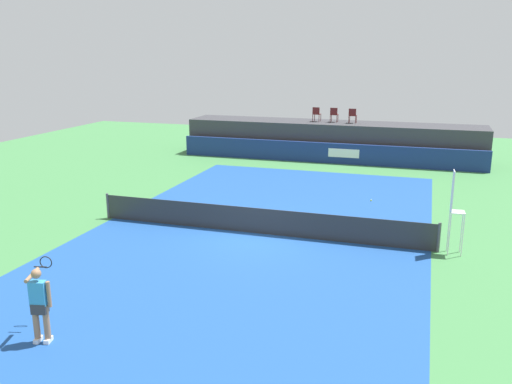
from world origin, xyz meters
TOP-DOWN VIEW (x-y plane):
  - ground_plane at (0.00, 3.00)m, footprint 48.00×48.00m
  - court_inner at (0.00, 0.00)m, footprint 12.00×22.00m
  - sponsor_wall at (0.00, 13.50)m, footprint 18.00×0.22m
  - spectator_platform at (0.00, 15.30)m, footprint 18.00×2.80m
  - spectator_chair_far_left at (-1.02, 15.27)m, footprint 0.47×0.47m
  - spectator_chair_left at (0.06, 15.31)m, footprint 0.45×0.45m
  - spectator_chair_center at (1.21, 15.14)m, footprint 0.44×0.44m
  - umpire_chair at (6.58, -0.01)m, footprint 0.47×0.47m
  - tennis_net at (0.00, 0.00)m, footprint 12.40×0.02m
  - net_post_near at (-6.20, 0.00)m, footprint 0.10×0.10m
  - net_post_far at (6.20, 0.00)m, footprint 0.10×0.10m
  - tennis_player at (-2.37, -8.68)m, footprint 0.89×1.11m
  - tennis_ball at (3.44, 5.69)m, footprint 0.07×0.07m

SIDE VIEW (x-z plane):
  - ground_plane at x=0.00m, z-range 0.00..0.00m
  - court_inner at x=0.00m, z-range 0.00..0.00m
  - tennis_ball at x=3.44m, z-range 0.00..0.07m
  - tennis_net at x=0.00m, z-range 0.00..0.95m
  - net_post_near at x=-6.20m, z-range 0.00..1.00m
  - net_post_far at x=6.20m, z-range 0.00..1.00m
  - sponsor_wall at x=0.00m, z-range 0.00..1.20m
  - tennis_player at x=-2.37m, z-range 0.07..1.84m
  - spectator_platform at x=0.00m, z-range 0.00..2.20m
  - umpire_chair at x=6.58m, z-range 0.21..2.97m
  - spectator_chair_far_left at x=-1.02m, z-range 2.25..3.14m
  - spectator_chair_left at x=0.06m, z-range 2.25..3.14m
  - spectator_chair_center at x=1.21m, z-range 2.25..3.14m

